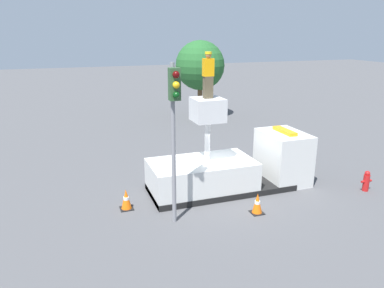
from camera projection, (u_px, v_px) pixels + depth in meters
name	position (u px, v px, depth m)	size (l,w,h in m)	color
ground_plane	(220.00, 189.00, 15.71)	(120.00, 120.00, 0.00)	#4C4C4F
bucket_truck	(232.00, 168.00, 15.62)	(6.76, 2.38, 3.90)	black
worker	(208.00, 75.00, 14.14)	(0.40, 0.26, 1.75)	brown
traffic_light_pole	(174.00, 114.00, 11.83)	(0.34, 0.57, 5.46)	gray
fire_hydrant	(366.00, 181.00, 15.46)	(0.50, 0.26, 0.88)	red
traffic_cone_rear	(126.00, 200.00, 13.88)	(0.49, 0.49, 0.78)	black
traffic_cone_curbside	(257.00, 204.00, 13.56)	(0.46, 0.46, 0.78)	black
tree_left_bg	(200.00, 66.00, 27.77)	(3.65, 3.65, 5.78)	brown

